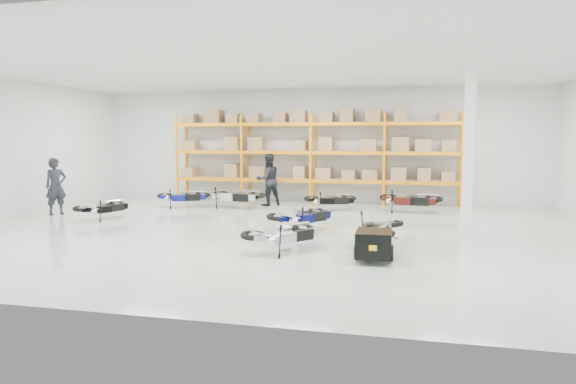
% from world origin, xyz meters
% --- Properties ---
extents(room, '(18.00, 18.00, 18.00)m').
position_xyz_m(room, '(0.00, 0.00, 2.25)').
color(room, '#B4C9B9').
rests_on(room, ground).
extents(pallet_rack, '(11.28, 0.98, 3.62)m').
position_xyz_m(pallet_rack, '(-0.00, 6.45, 2.26)').
color(pallet_rack, orange).
rests_on(pallet_rack, ground).
extents(structural_column, '(0.25, 0.25, 4.50)m').
position_xyz_m(structural_column, '(5.20, 0.50, 2.25)').
color(structural_column, white).
rests_on(structural_column, ground).
extents(moto_blue_centre, '(1.73, 1.96, 1.15)m').
position_xyz_m(moto_blue_centre, '(0.88, 0.22, 0.54)').
color(moto_blue_centre, '#070948').
rests_on(moto_blue_centre, ground).
extents(moto_silver_left, '(1.72, 1.84, 1.10)m').
position_xyz_m(moto_silver_left, '(1.00, -2.43, 0.52)').
color(moto_silver_left, '#B1B3B8').
rests_on(moto_silver_left, ground).
extents(moto_black_far_left, '(1.30, 1.75, 1.02)m').
position_xyz_m(moto_black_far_left, '(-5.69, 0.83, 0.48)').
color(moto_black_far_left, black).
rests_on(moto_black_far_left, ground).
extents(moto_touring_right, '(1.05, 1.81, 1.12)m').
position_xyz_m(moto_touring_right, '(3.03, -1.30, 0.53)').
color(moto_touring_right, black).
rests_on(moto_touring_right, ground).
extents(trailer, '(0.81, 1.54, 0.64)m').
position_xyz_m(trailer, '(3.03, -2.90, 0.38)').
color(trailer, black).
rests_on(trailer, ground).
extents(moto_back_a, '(1.87, 1.43, 1.09)m').
position_xyz_m(moto_back_a, '(-4.44, 4.08, 0.51)').
color(moto_back_a, navy).
rests_on(moto_back_a, ground).
extents(moto_back_b, '(1.99, 1.22, 1.20)m').
position_xyz_m(moto_back_b, '(-2.49, 4.30, 0.57)').
color(moto_back_b, '#B8BFC3').
rests_on(moto_back_b, ground).
extents(moto_back_c, '(1.79, 1.27, 1.05)m').
position_xyz_m(moto_back_c, '(1.04, 4.48, 0.50)').
color(moto_back_c, black).
rests_on(moto_back_c, ground).
extents(moto_back_d, '(1.98, 1.18, 1.21)m').
position_xyz_m(moto_back_d, '(3.77, 4.60, 0.57)').
color(moto_back_d, '#41100D').
rests_on(moto_back_d, ground).
extents(person_left, '(0.76, 0.83, 1.91)m').
position_xyz_m(person_left, '(-7.80, 1.35, 0.96)').
color(person_left, '#212229').
rests_on(person_left, ground).
extents(person_back, '(1.22, 1.20, 1.98)m').
position_xyz_m(person_back, '(-1.50, 5.25, 0.99)').
color(person_back, black).
rests_on(person_back, ground).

